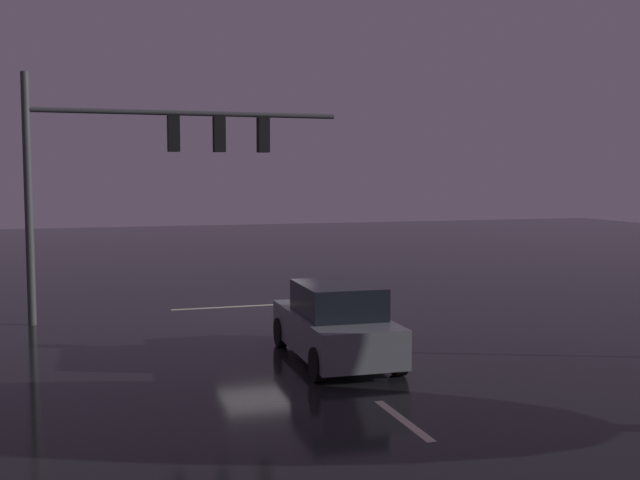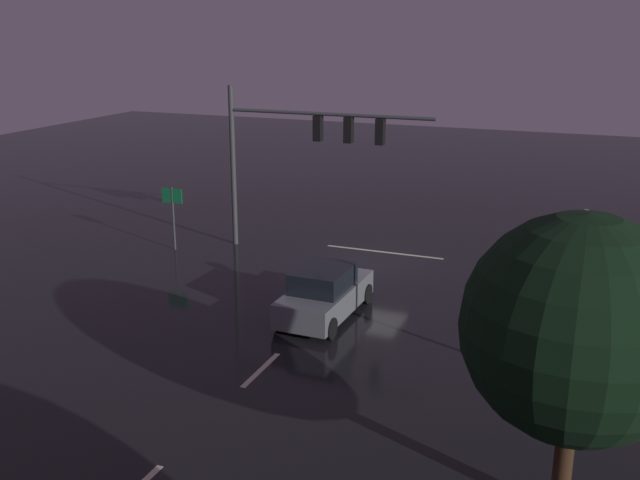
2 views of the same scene
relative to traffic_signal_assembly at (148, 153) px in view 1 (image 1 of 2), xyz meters
name	(u,v)px [view 1 (image 1 of 2)]	position (x,y,z in m)	size (l,w,h in m)	color
ground_plane	(264,315)	(-3.18, 0.40, -4.63)	(80.00, 80.00, 0.00)	black
traffic_signal_assembly	(148,153)	(0.00, 0.00, 0.00)	(8.64, 0.47, 6.73)	#383A3D
lane_dash_far	(303,344)	(-3.18, 4.40, -4.63)	(2.20, 0.16, 0.01)	beige
lane_dash_mid	(403,420)	(-3.18, 10.40, -4.63)	(2.20, 0.16, 0.01)	beige
stop_bar	(253,306)	(-3.18, -1.18, -4.63)	(5.00, 0.16, 0.01)	beige
car_approaching	(336,324)	(-3.41, 6.19, -3.83)	(1.99, 4.41, 1.70)	slate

